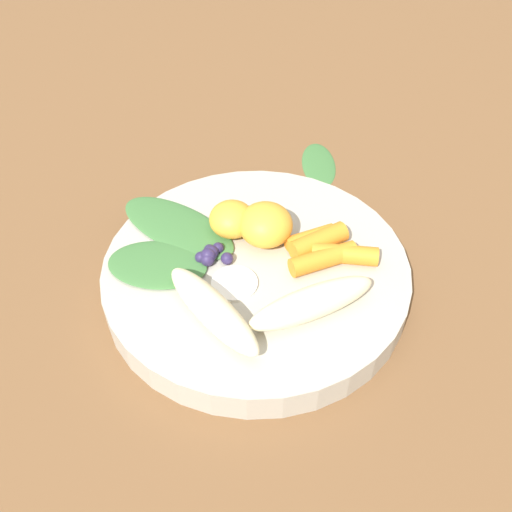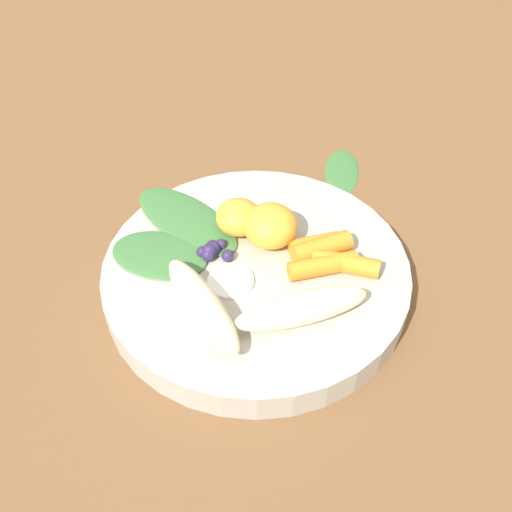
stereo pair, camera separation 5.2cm
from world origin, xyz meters
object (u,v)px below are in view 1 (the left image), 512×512
banana_peeled_right (213,310)px  kale_leaf_stray (319,163)px  orange_segment_near (232,219)px  bowl (256,275)px  banana_peeled_left (312,303)px

banana_peeled_right → kale_leaf_stray: 0.29m
orange_segment_near → banana_peeled_right: bearing=30.1°
bowl → banana_peeled_left: size_ratio=2.45×
banana_peeled_left → banana_peeled_right: (0.06, -0.06, 0.00)m
banana_peeled_right → kale_leaf_stray: (-0.28, -0.07, -0.04)m
bowl → banana_peeled_right: banana_peeled_right is taller
banana_peeled_right → kale_leaf_stray: bearing=117.7°
banana_peeled_left → orange_segment_near: orange_segment_near is taller
orange_segment_near → kale_leaf_stray: orange_segment_near is taller
kale_leaf_stray → banana_peeled_left: bearing=172.4°
banana_peeled_left → kale_leaf_stray: banana_peeled_left is taller
bowl → orange_segment_near: size_ratio=6.49×
banana_peeled_left → bowl: bearing=103.2°
banana_peeled_left → banana_peeled_right: same height
bowl → banana_peeled_right: (0.08, 0.01, 0.03)m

